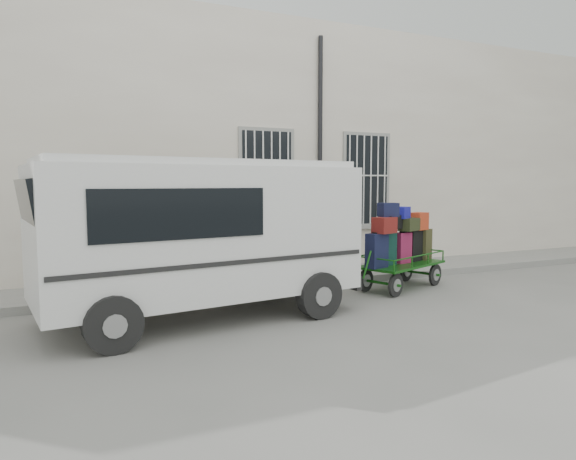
% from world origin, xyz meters
% --- Properties ---
extents(ground, '(80.00, 80.00, 0.00)m').
position_xyz_m(ground, '(0.00, 0.00, 0.00)').
color(ground, slate).
rests_on(ground, ground).
extents(building, '(24.00, 5.15, 6.00)m').
position_xyz_m(building, '(0.00, 5.50, 3.00)').
color(building, beige).
rests_on(building, ground).
extents(sidewalk, '(24.00, 1.70, 0.15)m').
position_xyz_m(sidewalk, '(0.00, 2.20, 0.07)').
color(sidewalk, gray).
rests_on(sidewalk, ground).
extents(luggage_cart, '(2.38, 1.60, 1.78)m').
position_xyz_m(luggage_cart, '(1.55, 0.54, 0.91)').
color(luggage_cart, black).
rests_on(luggage_cart, ground).
extents(van, '(5.24, 2.79, 2.53)m').
position_xyz_m(van, '(-2.78, -0.02, 1.45)').
color(van, silver).
rests_on(van, ground).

